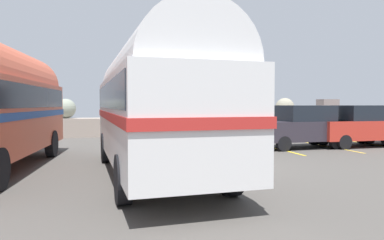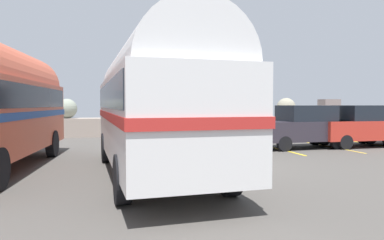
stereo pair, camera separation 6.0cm
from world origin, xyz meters
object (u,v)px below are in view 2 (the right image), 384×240
at_px(vintage_coach, 153,100).
at_px(parked_car_nearest, 302,126).
at_px(parked_car_middle, 360,126).
at_px(lamp_post, 207,76).

relative_size(vintage_coach, parked_car_nearest, 2.09).
bearing_deg(vintage_coach, parked_car_middle, 20.22).
xyz_separation_m(parked_car_middle, lamp_post, (-6.32, 3.08, 2.32)).
relative_size(vintage_coach, parked_car_middle, 2.12).
relative_size(parked_car_nearest, lamp_post, 0.72).
xyz_separation_m(vintage_coach, parked_car_nearest, (7.10, 4.39, -1.08)).
xyz_separation_m(parked_car_nearest, parked_car_middle, (2.83, -0.14, 0.00)).
distance_m(vintage_coach, parked_car_nearest, 8.42).
relative_size(parked_car_middle, lamp_post, 0.71).
bearing_deg(lamp_post, parked_car_middle, -25.96).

